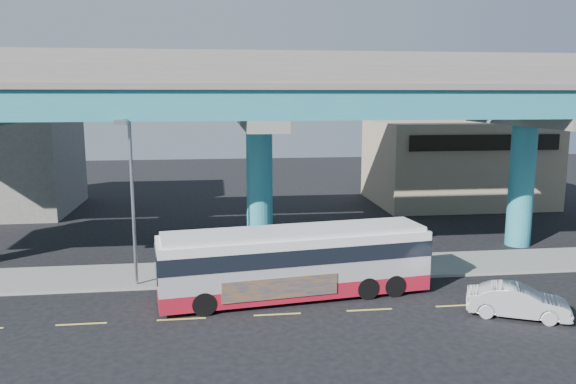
{
  "coord_description": "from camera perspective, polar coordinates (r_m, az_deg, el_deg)",
  "views": [
    {
      "loc": [
        -2.41,
        -22.68,
        9.13
      ],
      "look_at": [
        1.0,
        4.0,
        4.51
      ],
      "focal_mm": 35.0,
      "sensor_mm": 36.0,
      "label": 1
    }
  ],
  "objects": [
    {
      "name": "building_beige",
      "position": [
        50.33,
        16.7,
        2.92
      ],
      "size": [
        14.0,
        10.23,
        7.0
      ],
      "color": "tan",
      "rests_on": "ground"
    },
    {
      "name": "transit_bus",
      "position": [
        25.76,
        0.77,
        -6.92
      ],
      "size": [
        12.63,
        4.34,
        3.18
      ],
      "rotation": [
        0.0,
        0.0,
        0.14
      ],
      "color": "maroon",
      "rests_on": "ground"
    },
    {
      "name": "stop_sign",
      "position": [
        28.81,
        8.31,
        -4.63
      ],
      "size": [
        0.74,
        0.29,
        2.6
      ],
      "rotation": [
        0.0,
        0.0,
        -0.05
      ],
      "color": "gray",
      "rests_on": "sidewalk"
    },
    {
      "name": "ground",
      "position": [
        24.57,
        -1.16,
        -12.07
      ],
      "size": [
        120.0,
        120.0,
        0.0
      ],
      "primitive_type": "plane",
      "color": "black",
      "rests_on": "ground"
    },
    {
      "name": "lane_markings",
      "position": [
        24.29,
        -1.08,
        -12.32
      ],
      "size": [
        58.0,
        0.12,
        0.01
      ],
      "color": "#D8C64C",
      "rests_on": "ground"
    },
    {
      "name": "sidewalk",
      "position": [
        29.7,
        -2.31,
        -8.02
      ],
      "size": [
        70.0,
        4.0,
        0.15
      ],
      "primitive_type": "cube",
      "color": "gray",
      "rests_on": "ground"
    },
    {
      "name": "sedan",
      "position": [
        25.68,
        22.29,
        -10.24
      ],
      "size": [
        4.53,
        5.17,
        1.35
      ],
      "primitive_type": "imported",
      "rotation": [
        0.0,
        0.0,
        1.14
      ],
      "color": "#B5B5BA",
      "rests_on": "ground"
    },
    {
      "name": "street_lamp",
      "position": [
        26.67,
        -15.77,
        1.39
      ],
      "size": [
        0.5,
        2.64,
        8.16
      ],
      "color": "gray",
      "rests_on": "sidewalk"
    },
    {
      "name": "viaduct",
      "position": [
        31.88,
        -3.0,
        9.75
      ],
      "size": [
        52.0,
        12.4,
        11.7
      ],
      "color": "teal",
      "rests_on": "ground"
    }
  ]
}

